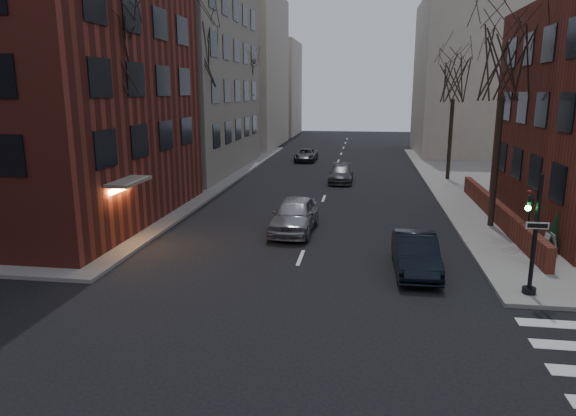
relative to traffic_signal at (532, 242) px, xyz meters
The scene contains 19 objects.
building_left_brick 25.61m from the traffic_signal, 162.24° to the left, with size 15.00×15.00×18.00m, color maroon.
low_wall_right 10.18m from the traffic_signal, 82.24° to the left, with size 0.35×16.00×1.00m, color #5F251B.
building_distant_la 51.89m from the traffic_signal, 116.50° to the left, with size 14.00×16.00×18.00m, color #B6AF9A.
building_distant_ra 42.05m from the traffic_signal, 80.23° to the left, with size 14.00×14.00×16.00m, color #B6AF9A.
building_distant_lb 66.59m from the traffic_signal, 108.38° to the left, with size 10.00×12.00×14.00m, color #B6AF9A.
traffic_signal is the anchor object (origin of this frame).
tree_left_a 18.66m from the traffic_signal, 163.35° to the left, with size 4.18×4.18×10.26m.
tree_left_b 24.87m from the traffic_signal, 134.54° to the left, with size 4.40×4.40×10.80m.
tree_left_c 35.76m from the traffic_signal, 118.36° to the left, with size 3.96×3.96×9.72m.
tree_right_a 10.92m from the traffic_signal, 84.53° to the left, with size 3.96×3.96×9.72m.
tree_right_b 23.71m from the traffic_signal, 87.85° to the left, with size 3.74×3.74×9.18m.
streetlamp_near 20.86m from the traffic_signal, 141.13° to the left, with size 0.36×0.36×6.28m.
streetlamp_far 36.81m from the traffic_signal, 116.06° to the left, with size 0.36×0.36×6.28m.
parked_sedan 4.16m from the traffic_signal, 149.93° to the left, with size 1.53×4.39×1.45m, color black.
car_lane_silver 11.23m from the traffic_signal, 141.40° to the left, with size 1.97×4.91×1.67m, color #95959A.
car_lane_gray 22.35m from the traffic_signal, 108.65° to the left, with size 1.76×4.34×1.26m, color #434348.
car_lane_far 34.30m from the traffic_signal, 108.81° to the left, with size 1.99×4.32×1.20m, color #3B3B40.
sandwich_board 5.38m from the traffic_signal, 64.96° to the left, with size 0.38×0.53×0.85m, color silver.
evergreen_shrub 5.80m from the traffic_signal, 63.43° to the left, with size 1.07×1.07×1.78m, color black.
Camera 1 is at (2.43, -7.94, 6.71)m, focal length 32.00 mm.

